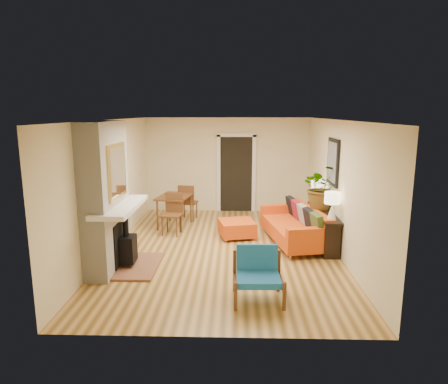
{
  "coord_description": "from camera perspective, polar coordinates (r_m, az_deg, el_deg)",
  "views": [
    {
      "loc": [
        0.23,
        -7.75,
        2.76
      ],
      "look_at": [
        0.0,
        0.2,
        1.15
      ],
      "focal_mm": 32.0,
      "sensor_mm": 36.0,
      "label": 1
    }
  ],
  "objects": [
    {
      "name": "console_table",
      "position": [
        8.58,
        14.01,
        -3.65
      ],
      "size": [
        0.34,
        1.85,
        0.72
      ],
      "color": "black",
      "rests_on": "ground"
    },
    {
      "name": "dining_table",
      "position": [
        9.72,
        -6.66,
        -1.41
      ],
      "size": [
        0.94,
        1.77,
        0.93
      ],
      "color": "brown",
      "rests_on": "ground"
    },
    {
      "name": "room_shell",
      "position": [
        10.5,
        3.69,
        3.09
      ],
      "size": [
        6.5,
        6.5,
        6.5
      ],
      "color": "tan",
      "rests_on": "ground"
    },
    {
      "name": "fireplace",
      "position": [
        7.27,
        -16.26,
        -1.08
      ],
      "size": [
        1.09,
        1.68,
        2.6
      ],
      "color": "white",
      "rests_on": "ground"
    },
    {
      "name": "blue_chair",
      "position": [
        6.1,
        4.85,
        -11.2
      ],
      "size": [
        0.75,
        0.74,
        0.77
      ],
      "color": "brown",
      "rests_on": "ground"
    },
    {
      "name": "ottoman",
      "position": [
        8.93,
        1.84,
        -5.12
      ],
      "size": [
        0.89,
        0.89,
        0.37
      ],
      "color": "silver",
      "rests_on": "ground"
    },
    {
      "name": "sofa",
      "position": [
        8.68,
        10.36,
        -4.76
      ],
      "size": [
        1.28,
        2.24,
        0.83
      ],
      "color": "silver",
      "rests_on": "ground"
    },
    {
      "name": "lamp_near",
      "position": [
        7.84,
        15.2,
        -1.47
      ],
      "size": [
        0.3,
        0.3,
        0.54
      ],
      "color": "white",
      "rests_on": "console_table"
    },
    {
      "name": "houseplant",
      "position": [
        8.64,
        13.85,
        0.74
      ],
      "size": [
        0.99,
        0.9,
        0.96
      ],
      "primitive_type": "imported",
      "rotation": [
        0.0,
        0.0,
        0.19
      ],
      "color": "#1E5919",
      "rests_on": "console_table"
    },
    {
      "name": "lamp_far",
      "position": [
        9.12,
        13.27,
        0.41
      ],
      "size": [
        0.3,
        0.3,
        0.54
      ],
      "color": "white",
      "rests_on": "console_table"
    }
  ]
}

